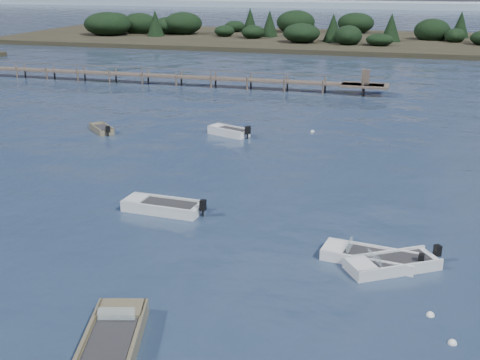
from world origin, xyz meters
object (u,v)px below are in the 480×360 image
(tender_far_grey, at_px, (102,130))
(dinghy_mid_white_a, at_px, (368,258))
(dinghy_mid_white_b, at_px, (392,266))
(tender_far_white, at_px, (229,133))
(jetty, at_px, (145,75))
(dinghy_mid_grey, at_px, (163,208))
(dinghy_near_olive, at_px, (111,347))

(tender_far_grey, xyz_separation_m, dinghy_mid_white_a, (23.04, -18.05, -0.01))
(dinghy_mid_white_b, bearing_deg, tender_far_white, 123.90)
(jetty, bearing_deg, dinghy_mid_white_a, -54.12)
(tender_far_white, bearing_deg, dinghy_mid_grey, -85.54)
(dinghy_near_olive, relative_size, dinghy_mid_white_a, 1.21)
(dinghy_mid_grey, bearing_deg, dinghy_mid_white_b, -16.13)
(dinghy_near_olive, relative_size, tender_far_white, 1.45)
(tender_far_white, distance_m, dinghy_mid_white_b, 24.56)
(tender_far_white, relative_size, dinghy_mid_white_b, 0.89)
(tender_far_grey, xyz_separation_m, jetty, (-6.27, 22.48, 0.84))
(tender_far_grey, height_order, tender_far_white, tender_far_white)
(dinghy_mid_grey, distance_m, dinghy_mid_white_b, 12.90)
(tender_far_white, height_order, dinghy_mid_white_b, tender_far_white)
(tender_far_white, height_order, jetty, jetty)
(dinghy_near_olive, bearing_deg, tender_far_white, 99.07)
(dinghy_mid_white_a, relative_size, jetty, 0.07)
(dinghy_mid_white_b, relative_size, jetty, 0.07)
(dinghy_mid_white_a, distance_m, dinghy_mid_white_b, 1.16)
(dinghy_mid_grey, distance_m, tender_far_grey, 18.98)
(tender_far_white, xyz_separation_m, dinghy_mid_white_b, (13.70, -20.38, -0.04))
(dinghy_mid_grey, bearing_deg, jetty, 115.67)
(dinghy_mid_grey, xyz_separation_m, dinghy_mid_white_a, (11.33, -3.11, -0.03))
(tender_far_grey, relative_size, dinghy_mid_white_a, 0.65)
(dinghy_mid_white_a, height_order, jetty, jetty)
(dinghy_near_olive, xyz_separation_m, dinghy_mid_white_b, (9.02, 8.95, -0.03))
(tender_far_white, bearing_deg, jetty, 128.97)
(dinghy_near_olive, distance_m, tender_far_grey, 31.34)
(dinghy_mid_white_a, height_order, dinghy_mid_white_b, dinghy_mid_white_b)
(tender_far_white, bearing_deg, dinghy_near_olive, -80.93)
(dinghy_near_olive, xyz_separation_m, tender_far_grey, (-15.08, 27.47, -0.02))
(tender_far_grey, distance_m, dinghy_mid_white_b, 30.39)
(dinghy_mid_grey, xyz_separation_m, tender_far_white, (-1.31, 16.80, 0.02))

